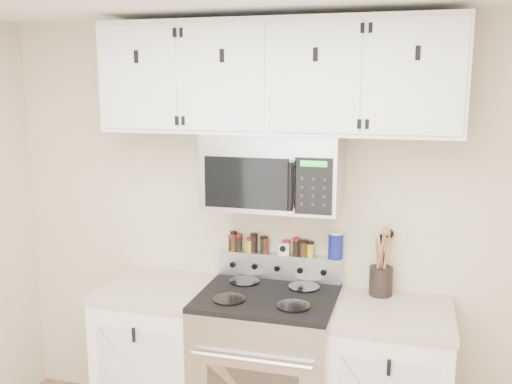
% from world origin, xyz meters
% --- Properties ---
extents(back_wall, '(3.50, 0.01, 2.50)m').
position_xyz_m(back_wall, '(0.00, 1.75, 1.25)').
color(back_wall, '#C0B190').
rests_on(back_wall, floor).
extents(range, '(0.76, 0.65, 1.10)m').
position_xyz_m(range, '(0.00, 1.43, 0.49)').
color(range, '#B7B7BA').
rests_on(range, floor).
extents(base_cabinet_left, '(0.64, 0.62, 0.92)m').
position_xyz_m(base_cabinet_left, '(-0.69, 1.45, 0.46)').
color(base_cabinet_left, white).
rests_on(base_cabinet_left, floor).
extents(microwave, '(0.76, 0.44, 0.42)m').
position_xyz_m(microwave, '(0.00, 1.55, 1.63)').
color(microwave, '#9E9EA3').
rests_on(microwave, back_wall).
extents(upper_cabinets, '(2.00, 0.35, 0.62)m').
position_xyz_m(upper_cabinets, '(-0.00, 1.58, 2.15)').
color(upper_cabinets, white).
rests_on(upper_cabinets, back_wall).
extents(utensil_crock, '(0.13, 0.13, 0.39)m').
position_xyz_m(utensil_crock, '(0.61, 1.66, 1.02)').
color(utensil_crock, black).
rests_on(utensil_crock, base_cabinet_right).
extents(kitchen_timer, '(0.07, 0.06, 0.07)m').
position_xyz_m(kitchen_timer, '(0.03, 1.71, 1.14)').
color(kitchen_timer, white).
rests_on(kitchen_timer, range).
extents(salt_canister, '(0.09, 0.09, 0.16)m').
position_xyz_m(salt_canister, '(0.34, 1.71, 1.18)').
color(salt_canister, navy).
rests_on(salt_canister, range).
extents(spice_jar_0, '(0.04, 0.04, 0.10)m').
position_xyz_m(spice_jar_0, '(-0.30, 1.71, 1.15)').
color(spice_jar_0, black).
rests_on(spice_jar_0, range).
extents(spice_jar_1, '(0.04, 0.04, 0.12)m').
position_xyz_m(spice_jar_1, '(-0.29, 1.71, 1.16)').
color(spice_jar_1, '#432810').
rests_on(spice_jar_1, range).
extents(spice_jar_2, '(0.04, 0.04, 0.11)m').
position_xyz_m(spice_jar_2, '(-0.25, 1.71, 1.15)').
color(spice_jar_2, black).
rests_on(spice_jar_2, range).
extents(spice_jar_3, '(0.04, 0.04, 0.09)m').
position_xyz_m(spice_jar_3, '(-0.19, 1.71, 1.14)').
color(spice_jar_3, gold).
rests_on(spice_jar_3, range).
extents(spice_jar_4, '(0.04, 0.04, 0.12)m').
position_xyz_m(spice_jar_4, '(-0.16, 1.71, 1.16)').
color(spice_jar_4, black).
rests_on(spice_jar_4, range).
extents(spice_jar_5, '(0.05, 0.05, 0.10)m').
position_xyz_m(spice_jar_5, '(-0.10, 1.71, 1.15)').
color(spice_jar_5, black).
rests_on(spice_jar_5, range).
extents(spice_jar_6, '(0.04, 0.04, 0.09)m').
position_xyz_m(spice_jar_6, '(-0.09, 1.71, 1.15)').
color(spice_jar_6, '#432410').
rests_on(spice_jar_6, range).
extents(spice_jar_7, '(0.04, 0.04, 0.09)m').
position_xyz_m(spice_jar_7, '(0.04, 1.71, 1.15)').
color(spice_jar_7, orange).
rests_on(spice_jar_7, range).
extents(spice_jar_8, '(0.04, 0.04, 0.11)m').
position_xyz_m(spice_jar_8, '(0.10, 1.71, 1.15)').
color(spice_jar_8, black).
rests_on(spice_jar_8, range).
extents(spice_jar_9, '(0.05, 0.05, 0.10)m').
position_xyz_m(spice_jar_9, '(0.15, 1.71, 1.15)').
color(spice_jar_9, '#422A0F').
rests_on(spice_jar_9, range).
extents(spice_jar_10, '(0.04, 0.04, 0.09)m').
position_xyz_m(spice_jar_10, '(0.19, 1.71, 1.15)').
color(spice_jar_10, yellow).
rests_on(spice_jar_10, range).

